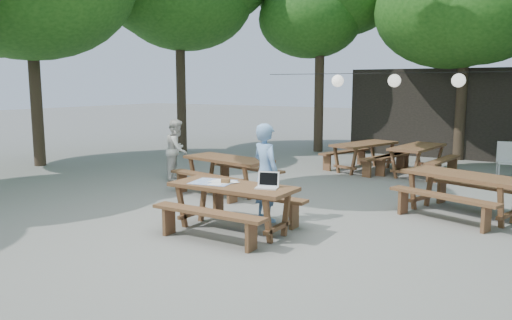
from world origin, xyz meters
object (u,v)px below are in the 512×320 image
Objects in this scene: woman at (266,172)px; plastic_chair at (506,168)px; main_picnic_table at (233,207)px; second_person at (177,150)px; picnic_table_nw at (228,174)px.

woman is 7.14m from plastic_chair.
second_person is at bearing 141.16° from main_picnic_table.
woman is 4.25m from second_person.
main_picnic_table is 2.22× the size of plastic_chair.
second_person is at bearing 173.47° from picnic_table_nw.
plastic_chair is (3.23, 7.23, -0.13)m from main_picnic_table.
woman is (0.12, 0.83, 0.44)m from main_picnic_table.
picnic_table_nw is (-1.71, 2.34, 0.00)m from main_picnic_table.
picnic_table_nw is at bearing -148.05° from plastic_chair.
woman reaches higher than picnic_table_nw.
second_person is 8.10m from plastic_chair.
woman reaches higher than plastic_chair.
plastic_chair is at bearing 65.95° from main_picnic_table.
woman is 1.13× the size of second_person.
picnic_table_nw is 1.99m from second_person.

